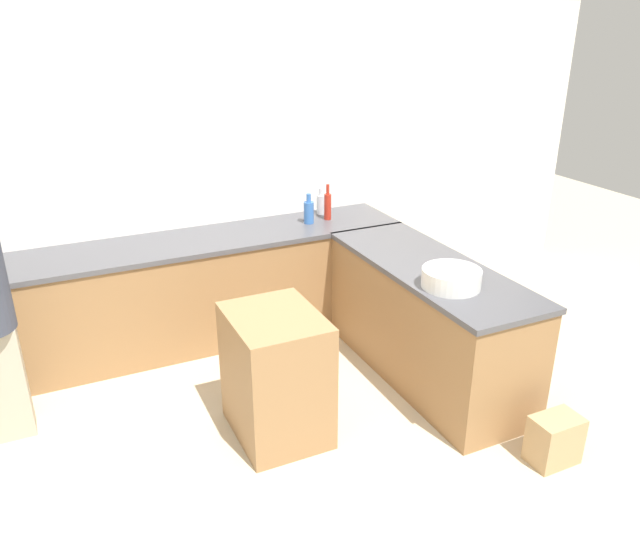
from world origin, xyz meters
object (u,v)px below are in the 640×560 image
(hot_sauce_bottle, at_px, (328,206))
(water_bottle_blue, at_px, (309,212))
(paper_bag, at_px, (554,440))
(mixing_bowl, at_px, (451,278))
(vinegar_bottle_clear, at_px, (321,204))
(island_table, at_px, (276,375))

(hot_sauce_bottle, bearing_deg, water_bottle_blue, -171.91)
(water_bottle_blue, relative_size, paper_bag, 0.83)
(mixing_bowl, relative_size, paper_bag, 1.24)
(vinegar_bottle_clear, height_order, water_bottle_blue, water_bottle_blue)
(mixing_bowl, distance_m, vinegar_bottle_clear, 1.85)
(mixing_bowl, height_order, vinegar_bottle_clear, vinegar_bottle_clear)
(hot_sauce_bottle, bearing_deg, mixing_bowl, -86.83)
(island_table, xyz_separation_m, mixing_bowl, (1.19, -0.19, 0.54))
(hot_sauce_bottle, height_order, vinegar_bottle_clear, hot_sauce_bottle)
(mixing_bowl, distance_m, hot_sauce_bottle, 1.68)
(mixing_bowl, distance_m, paper_bag, 1.19)
(vinegar_bottle_clear, height_order, paper_bag, vinegar_bottle_clear)
(vinegar_bottle_clear, distance_m, water_bottle_blue, 0.29)
(island_table, bearing_deg, water_bottle_blue, 58.44)
(island_table, relative_size, vinegar_bottle_clear, 3.61)
(water_bottle_blue, bearing_deg, island_table, -121.56)
(vinegar_bottle_clear, bearing_deg, mixing_bowl, -87.46)
(hot_sauce_bottle, bearing_deg, paper_bag, -82.28)
(mixing_bowl, relative_size, water_bottle_blue, 1.50)
(island_table, distance_m, mixing_bowl, 1.32)
(water_bottle_blue, bearing_deg, paper_bag, -77.84)
(water_bottle_blue, bearing_deg, mixing_bowl, -80.13)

